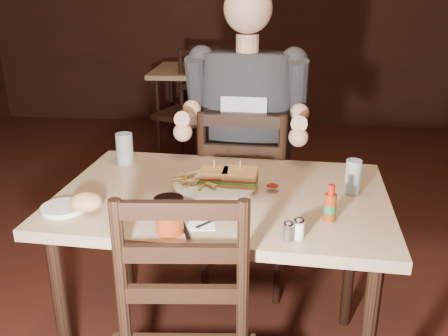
# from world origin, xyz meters

# --- Properties ---
(room_shell) EXTENTS (7.00, 7.00, 7.00)m
(room_shell) POSITION_xyz_m (0.00, 0.00, 1.40)
(room_shell) COLOR black
(room_shell) RESTS_ON ground
(main_table) EXTENTS (1.26, 0.88, 0.77)m
(main_table) POSITION_xyz_m (-0.02, -0.31, 0.69)
(main_table) COLOR tan
(main_table) RESTS_ON ground
(bg_table) EXTENTS (0.81, 0.81, 0.77)m
(bg_table) POSITION_xyz_m (-0.55, 2.50, 0.68)
(bg_table) COLOR tan
(bg_table) RESTS_ON ground
(chair_far) EXTENTS (0.47, 0.51, 0.97)m
(chair_far) POSITION_xyz_m (0.03, 0.30, 0.49)
(chair_far) COLOR black
(chair_far) RESTS_ON ground
(bg_chair_far) EXTENTS (0.54, 0.56, 0.86)m
(bg_chair_far) POSITION_xyz_m (-0.55, 3.05, 0.43)
(bg_chair_far) COLOR black
(bg_chair_far) RESTS_ON ground
(bg_chair_near) EXTENTS (0.59, 0.62, 0.98)m
(bg_chair_near) POSITION_xyz_m (-0.55, 1.95, 0.49)
(bg_chair_near) COLOR black
(bg_chair_near) RESTS_ON ground
(diner) EXTENTS (0.60, 0.48, 1.01)m
(diner) POSITION_xyz_m (0.02, 0.25, 1.00)
(diner) COLOR #2D2D32
(diner) RESTS_ON chair_far
(dinner_plate) EXTENTS (0.32, 0.32, 0.02)m
(dinner_plate) POSITION_xyz_m (-0.06, -0.28, 0.78)
(dinner_plate) COLOR white
(dinner_plate) RESTS_ON main_table
(sandwich_left) EXTENTS (0.11, 0.09, 0.09)m
(sandwich_left) POSITION_xyz_m (-0.06, -0.27, 0.83)
(sandwich_left) COLOR #DFA051
(sandwich_left) RESTS_ON dinner_plate
(sandwich_right) EXTENTS (0.13, 0.11, 0.11)m
(sandwich_right) POSITION_xyz_m (0.04, -0.27, 0.84)
(sandwich_right) COLOR #DFA051
(sandwich_right) RESTS_ON dinner_plate
(fries_pile) EXTENTS (0.26, 0.19, 0.04)m
(fries_pile) POSITION_xyz_m (-0.11, -0.28, 0.81)
(fries_pile) COLOR tan
(fries_pile) RESTS_ON dinner_plate
(ketchup_dollop) EXTENTS (0.05, 0.05, 0.01)m
(ketchup_dollop) POSITION_xyz_m (0.16, -0.28, 0.79)
(ketchup_dollop) COLOR maroon
(ketchup_dollop) RESTS_ON dinner_plate
(glass_left) EXTENTS (0.08, 0.08, 0.13)m
(glass_left) POSITION_xyz_m (-0.48, -0.03, 0.84)
(glass_left) COLOR silver
(glass_left) RESTS_ON main_table
(glass_right) EXTENTS (0.06, 0.06, 0.13)m
(glass_right) POSITION_xyz_m (0.46, -0.27, 0.84)
(glass_right) COLOR silver
(glass_right) RESTS_ON main_table
(hot_sauce) EXTENTS (0.04, 0.04, 0.13)m
(hot_sauce) POSITION_xyz_m (0.35, -0.50, 0.83)
(hot_sauce) COLOR maroon
(hot_sauce) RESTS_ON main_table
(salt_shaker) EXTENTS (0.04, 0.04, 0.06)m
(salt_shaker) POSITION_xyz_m (0.25, -0.63, 0.80)
(salt_shaker) COLOR white
(salt_shaker) RESTS_ON main_table
(pepper_shaker) EXTENTS (0.03, 0.03, 0.06)m
(pepper_shaker) POSITION_xyz_m (0.21, -0.65, 0.80)
(pepper_shaker) COLOR #38332D
(pepper_shaker) RESTS_ON main_table
(syrup_dispenser) EXTENTS (0.10, 0.10, 0.12)m
(syrup_dispenser) POSITION_xyz_m (-0.15, -0.64, 0.83)
(syrup_dispenser) COLOR maroon
(syrup_dispenser) RESTS_ON main_table
(napkin) EXTENTS (0.15, 0.15, 0.00)m
(napkin) POSITION_xyz_m (-0.09, -0.56, 0.77)
(napkin) COLOR white
(napkin) RESTS_ON main_table
(knife) EXTENTS (0.09, 0.21, 0.01)m
(knife) POSITION_xyz_m (-0.12, -0.59, 0.78)
(knife) COLOR silver
(knife) RESTS_ON napkin
(fork) EXTENTS (0.12, 0.14, 0.01)m
(fork) POSITION_xyz_m (-0.02, -0.55, 0.78)
(fork) COLOR silver
(fork) RESTS_ON napkin
(side_plate) EXTENTS (0.16, 0.16, 0.01)m
(side_plate) POSITION_xyz_m (-0.55, -0.52, 0.78)
(side_plate) COLOR white
(side_plate) RESTS_ON main_table
(bread_roll) EXTENTS (0.11, 0.10, 0.06)m
(bread_roll) POSITION_xyz_m (-0.46, -0.54, 0.81)
(bread_roll) COLOR tan
(bread_roll) RESTS_ON side_plate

